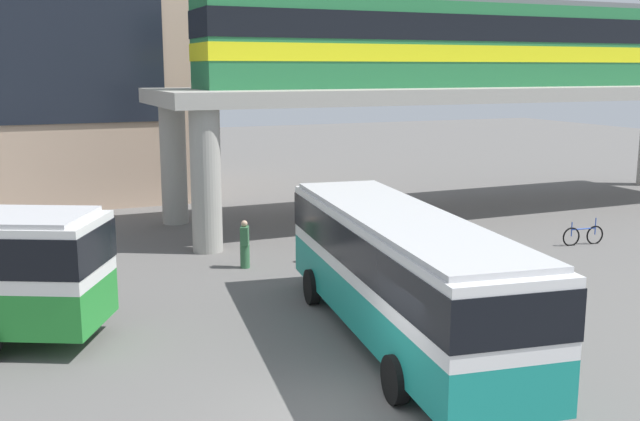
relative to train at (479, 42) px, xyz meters
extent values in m
plane|color=#605E5B|center=(-14.61, -6.55, -7.76)|extent=(120.00, 120.00, 0.00)
cube|color=#9E9B93|center=(0.18, 0.00, -2.27)|extent=(29.81, 7.07, 0.60)
cylinder|color=#9E9B93|center=(-13.53, -2.74, -5.17)|extent=(1.10, 1.10, 5.20)
cylinder|color=#9E9B93|center=(-13.53, 2.74, -5.17)|extent=(1.10, 1.10, 5.20)
cube|color=#26723F|center=(0.00, 0.00, -0.17)|extent=(25.92, 2.90, 3.60)
cube|color=yellow|center=(0.00, 0.00, -0.53)|extent=(25.98, 2.96, 0.70)
cube|color=black|center=(0.00, 0.00, 0.55)|extent=(25.98, 2.96, 1.10)
cube|color=slate|center=(0.00, 0.00, 1.75)|extent=(24.88, 2.61, 0.24)
cube|color=teal|center=(-11.63, -13.58, -6.71)|extent=(4.00, 11.24, 1.10)
cube|color=white|center=(-11.63, -13.58, -5.41)|extent=(4.00, 11.24, 1.50)
cube|color=black|center=(-11.63, -13.58, -5.34)|extent=(4.04, 11.29, 0.96)
cube|color=silver|center=(-11.63, -13.58, -4.60)|extent=(3.80, 10.68, 0.12)
cylinder|color=black|center=(-12.38, -9.92, -7.26)|extent=(0.42, 1.03, 1.00)
cylinder|color=black|center=(-9.90, -10.27, -7.26)|extent=(0.42, 1.03, 1.00)
cylinder|color=black|center=(-13.29, -16.46, -7.26)|extent=(0.42, 1.03, 1.00)
cylinder|color=black|center=(-10.81, -16.81, -7.26)|extent=(0.42, 1.03, 1.00)
cylinder|color=black|center=(-19.89, -8.66, -7.26)|extent=(1.02, 0.70, 1.00)
torus|color=black|center=(-6.66, -4.03, -7.42)|extent=(0.74, 0.09, 0.74)
torus|color=black|center=(-7.71, -4.07, -7.42)|extent=(0.74, 0.09, 0.74)
cylinder|color=orange|center=(-7.19, -4.05, -7.14)|extent=(1.05, 0.09, 0.05)
cylinder|color=orange|center=(-7.71, -4.07, -7.12)|extent=(0.04, 0.04, 0.55)
cylinder|color=orange|center=(-6.66, -4.03, -7.07)|extent=(0.04, 0.04, 0.65)
torus|color=black|center=(0.39, -7.45, -7.42)|extent=(0.74, 0.14, 0.74)
torus|color=black|center=(-0.65, -7.33, -7.42)|extent=(0.74, 0.14, 0.74)
cylinder|color=#1E3FA5|center=(-0.13, -7.39, -7.14)|extent=(1.05, 0.17, 0.05)
cylinder|color=#1E3FA5|center=(-0.65, -7.33, -7.12)|extent=(0.04, 0.04, 0.55)
cylinder|color=#1E3FA5|center=(0.39, -7.45, -7.07)|extent=(0.04, 0.04, 0.65)
cylinder|color=#724C8C|center=(-10.10, -5.94, -7.37)|extent=(0.32, 0.32, 0.79)
cube|color=#33663F|center=(-10.10, -5.94, -6.66)|extent=(0.48, 0.42, 0.62)
sphere|color=tan|center=(-10.10, -5.94, -6.24)|extent=(0.21, 0.21, 0.21)
cylinder|color=#33663F|center=(-12.97, -5.48, -7.37)|extent=(0.32, 0.32, 0.79)
cube|color=#33663F|center=(-12.97, -5.48, -6.66)|extent=(0.40, 0.47, 0.63)
sphere|color=tan|center=(-12.97, -5.48, -6.24)|extent=(0.21, 0.21, 0.21)
camera|label=1|loc=(-20.12, -28.55, -1.16)|focal=41.36mm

